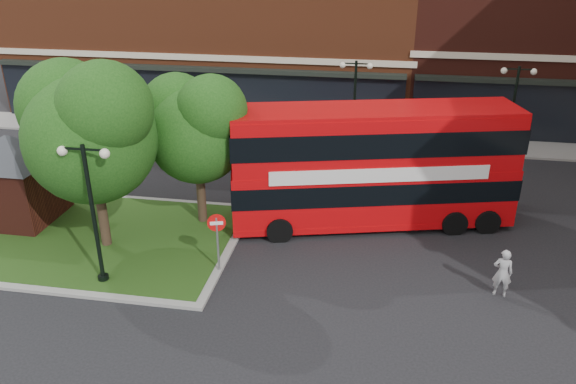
% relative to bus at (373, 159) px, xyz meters
% --- Properties ---
extents(ground, '(120.00, 120.00, 0.00)m').
position_rel_bus_xyz_m(ground, '(-3.25, -6.25, -2.80)').
color(ground, black).
rests_on(ground, ground).
extents(pavement_far, '(44.00, 3.00, 0.12)m').
position_rel_bus_xyz_m(pavement_far, '(-3.25, 10.25, -2.74)').
color(pavement_far, slate).
rests_on(pavement_far, ground).
extents(traffic_island, '(12.60, 7.60, 0.15)m').
position_rel_bus_xyz_m(traffic_island, '(-11.25, -3.25, -2.73)').
color(traffic_island, gray).
rests_on(traffic_island, ground).
extents(kiosk, '(6.51, 6.51, 3.60)m').
position_rel_bus_xyz_m(kiosk, '(-14.25, -2.25, -0.49)').
color(kiosk, '#471911').
rests_on(kiosk, traffic_island).
extents(tree_island_west, '(5.40, 4.71, 7.21)m').
position_rel_bus_xyz_m(tree_island_west, '(-9.85, -3.67, 1.99)').
color(tree_island_west, '#2D2116').
rests_on(tree_island_west, ground).
extents(tree_island_east, '(4.46, 3.90, 6.29)m').
position_rel_bus_xyz_m(tree_island_east, '(-6.83, -1.19, 1.44)').
color(tree_island_east, '#2D2116').
rests_on(tree_island_east, ground).
extents(lamp_island, '(1.72, 0.36, 5.00)m').
position_rel_bus_xyz_m(lamp_island, '(-8.75, -6.05, 0.03)').
color(lamp_island, black).
rests_on(lamp_island, ground).
extents(lamp_far_left, '(1.72, 0.36, 5.00)m').
position_rel_bus_xyz_m(lamp_far_left, '(-1.25, 8.25, 0.03)').
color(lamp_far_left, black).
rests_on(lamp_far_left, ground).
extents(lamp_far_right, '(1.72, 0.36, 5.00)m').
position_rel_bus_xyz_m(lamp_far_right, '(6.75, 8.25, 0.03)').
color(lamp_far_right, black).
rests_on(lamp_far_right, ground).
extents(bus, '(11.46, 5.27, 4.27)m').
position_rel_bus_xyz_m(bus, '(0.00, 0.00, 0.00)').
color(bus, '#C1070B').
rests_on(bus, ground).
extents(woman, '(0.67, 0.49, 1.70)m').
position_rel_bus_xyz_m(woman, '(4.43, -4.51, -1.95)').
color(woman, '#969699').
rests_on(woman, ground).
extents(car_silver, '(4.70, 2.22, 1.55)m').
position_rel_bus_xyz_m(car_silver, '(-9.03, 8.25, -2.02)').
color(car_silver, '#B2B4BA').
rests_on(car_silver, ground).
extents(car_white, '(4.93, 2.18, 1.57)m').
position_rel_bus_xyz_m(car_white, '(0.23, 9.75, -2.01)').
color(car_white, silver).
rests_on(car_white, ground).
extents(no_entry_sign, '(0.62, 0.22, 2.28)m').
position_rel_bus_xyz_m(no_entry_sign, '(-5.05, -4.75, -1.17)').
color(no_entry_sign, slate).
rests_on(no_entry_sign, ground).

